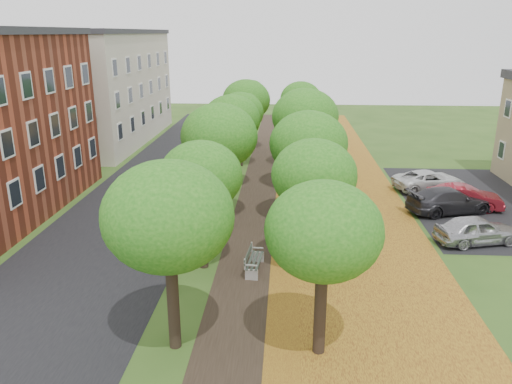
# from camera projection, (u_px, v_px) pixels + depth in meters

# --- Properties ---
(ground) EXTENTS (120.00, 120.00, 0.00)m
(ground) POSITION_uv_depth(u_px,v_px,m) (240.00, 348.00, 16.71)
(ground) COLOR #2D4C19
(ground) RESTS_ON ground
(street_asphalt) EXTENTS (8.00, 70.00, 0.01)m
(street_asphalt) POSITION_uv_depth(u_px,v_px,m) (144.00, 201.00, 31.41)
(street_asphalt) COLOR black
(street_asphalt) RESTS_ON ground
(footpath) EXTENTS (3.20, 70.00, 0.01)m
(footpath) POSITION_uv_depth(u_px,v_px,m) (262.00, 203.00, 30.97)
(footpath) COLOR black
(footpath) RESTS_ON ground
(leaf_verge) EXTENTS (7.50, 70.00, 0.01)m
(leaf_verge) POSITION_uv_depth(u_px,v_px,m) (344.00, 205.00, 30.67)
(leaf_verge) COLOR #B88E22
(leaf_verge) RESTS_ON ground
(parking_lot) EXTENTS (9.00, 16.00, 0.01)m
(parking_lot) POSITION_uv_depth(u_px,v_px,m) (479.00, 202.00, 31.13)
(parking_lot) COLOR black
(parking_lot) RESTS_ON ground
(tree_row_west) EXTENTS (3.95, 33.95, 6.17)m
(tree_row_west) POSITION_uv_depth(u_px,v_px,m) (226.00, 132.00, 29.74)
(tree_row_west) COLOR black
(tree_row_west) RESTS_ON ground
(tree_row_east) EXTENTS (3.95, 33.95, 6.17)m
(tree_row_east) POSITION_uv_depth(u_px,v_px,m) (307.00, 132.00, 29.45)
(tree_row_east) COLOR black
(tree_row_east) RESTS_ON ground
(building_cream) EXTENTS (10.30, 20.30, 10.40)m
(building_cream) POSITION_uv_depth(u_px,v_px,m) (94.00, 86.00, 47.49)
(building_cream) COLOR beige
(building_cream) RESTS_ON ground
(bench) EXTENTS (0.77, 2.03, 0.94)m
(bench) POSITION_uv_depth(u_px,v_px,m) (253.00, 260.00, 22.04)
(bench) COLOR #2C372E
(bench) RESTS_ON ground
(car_silver) EXTENTS (4.46, 2.65, 1.42)m
(car_silver) POSITION_uv_depth(u_px,v_px,m) (477.00, 230.00, 24.86)
(car_silver) COLOR #B4B4B9
(car_silver) RESTS_ON ground
(car_red) EXTENTS (4.45, 2.07, 1.41)m
(car_red) POSITION_uv_depth(u_px,v_px,m) (465.00, 197.00, 29.81)
(car_red) COLOR maroon
(car_red) RESTS_ON ground
(car_grey) EXTENTS (5.47, 3.52, 1.48)m
(car_grey) POSITION_uv_depth(u_px,v_px,m) (449.00, 200.00, 29.16)
(car_grey) COLOR #2D2D31
(car_grey) RESTS_ON ground
(car_white) EXTENTS (5.24, 3.52, 1.33)m
(car_white) POSITION_uv_depth(u_px,v_px,m) (429.00, 180.00, 33.33)
(car_white) COLOR silver
(car_white) RESTS_ON ground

